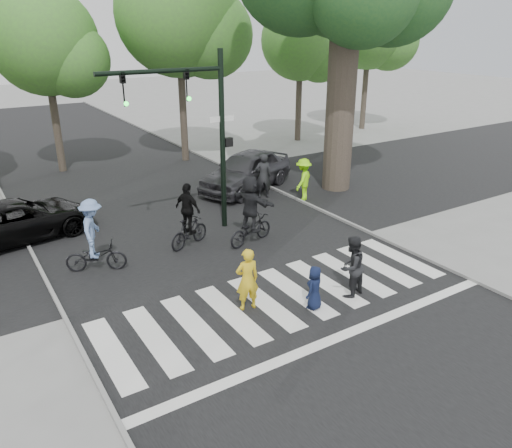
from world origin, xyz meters
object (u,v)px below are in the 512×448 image
at_px(cyclist_right, 251,214).
at_px(pedestrian_woman, 247,279).
at_px(car_suv, 19,220).
at_px(car_grey, 246,171).
at_px(traffic_signal, 199,118).
at_px(cyclist_mid, 189,221).
at_px(pedestrian_child, 315,288).
at_px(pedestrian_adult, 351,267).
at_px(cyclist_left, 94,241).

bearing_deg(cyclist_right, pedestrian_woman, -122.94).
relative_size(pedestrian_woman, cyclist_right, 0.72).
relative_size(car_suv, car_grey, 0.99).
bearing_deg(traffic_signal, cyclist_mid, -136.01).
bearing_deg(pedestrian_child, cyclist_right, -124.25).
height_order(pedestrian_adult, cyclist_left, cyclist_left).
bearing_deg(pedestrian_adult, cyclist_mid, -78.81).
relative_size(pedestrian_adult, cyclist_right, 0.73).
bearing_deg(traffic_signal, pedestrian_child, -89.51).
bearing_deg(pedestrian_woman, traffic_signal, -95.64).
bearing_deg(car_suv, pedestrian_adult, -151.68).
bearing_deg(cyclist_left, cyclist_right, -8.43).
bearing_deg(cyclist_left, pedestrian_adult, -43.75).
bearing_deg(cyclist_right, cyclist_left, 171.57).
distance_m(pedestrian_adult, car_grey, 9.65).
distance_m(pedestrian_child, car_grey, 10.04).
relative_size(pedestrian_child, cyclist_mid, 0.54).
distance_m(traffic_signal, cyclist_mid, 3.31).
bearing_deg(traffic_signal, car_grey, 41.07).
xyz_separation_m(cyclist_mid, car_suv, (-4.50, 3.57, -0.20)).
relative_size(cyclist_mid, car_suv, 0.44).
xyz_separation_m(cyclist_left, cyclist_mid, (3.02, 0.13, -0.08)).
bearing_deg(traffic_signal, pedestrian_woman, -104.86).
xyz_separation_m(traffic_signal, car_grey, (3.74, 3.26, -3.06)).
bearing_deg(cyclist_mid, car_suv, 141.61).
relative_size(pedestrian_child, cyclist_left, 0.53).
height_order(pedestrian_woman, cyclist_mid, cyclist_mid).
distance_m(cyclist_left, car_suv, 3.99).
height_order(pedestrian_adult, car_grey, car_grey).
bearing_deg(pedestrian_child, cyclist_left, -75.11).
xyz_separation_m(pedestrian_woman, pedestrian_adult, (2.64, -0.87, 0.01)).
xyz_separation_m(traffic_signal, cyclist_left, (-3.98, -1.05, -2.95)).
bearing_deg(pedestrian_adult, car_suv, -64.49).
bearing_deg(car_suv, cyclist_right, -134.32).
height_order(pedestrian_child, cyclist_mid, cyclist_mid).
bearing_deg(pedestrian_adult, car_grey, -117.01).
height_order(traffic_signal, cyclist_mid, traffic_signal).
bearing_deg(pedestrian_child, car_grey, -135.39).
bearing_deg(traffic_signal, pedestrian_adult, -78.25).
relative_size(traffic_signal, pedestrian_child, 5.20).
xyz_separation_m(pedestrian_child, cyclist_right, (0.79, 4.31, 0.45)).
xyz_separation_m(cyclist_mid, car_grey, (4.70, 4.18, -0.03)).
height_order(pedestrian_woman, pedestrian_child, pedestrian_woman).
bearing_deg(cyclist_left, pedestrian_woman, -57.93).
distance_m(traffic_signal, pedestrian_child, 6.93).
xyz_separation_m(pedestrian_woman, car_suv, (-4.08, 7.84, -0.15)).
height_order(cyclist_right, car_grey, cyclist_right).
bearing_deg(cyclist_left, car_suv, 111.85).
distance_m(pedestrian_woman, car_grey, 9.89).
relative_size(pedestrian_adult, car_grey, 0.34).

